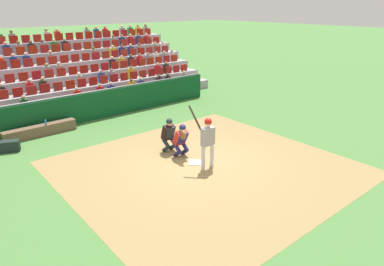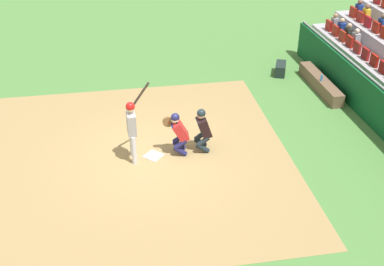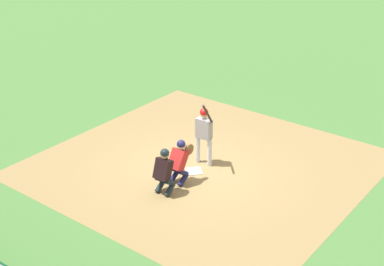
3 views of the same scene
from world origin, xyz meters
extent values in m
plane|color=#497D3B|center=(0.00, 0.00, 0.00)|extent=(160.00, 160.00, 0.00)
cube|color=#977C4C|center=(0.00, 0.50, 0.00)|extent=(8.99, 8.64, 0.01)
cube|color=white|center=(0.00, 0.00, 0.02)|extent=(0.62, 0.62, 0.02)
cylinder|color=silver|center=(-0.24, 0.54, 0.42)|extent=(0.13, 0.13, 0.83)
cylinder|color=silver|center=(0.16, 0.55, 0.42)|extent=(0.13, 0.13, 0.83)
cube|color=#979198|center=(-0.04, 0.55, 1.13)|extent=(0.46, 0.23, 0.59)
sphere|color=#D2AE81|center=(-0.04, 0.55, 1.57)|extent=(0.21, 0.21, 0.21)
sphere|color=red|center=(-0.04, 0.55, 1.63)|extent=(0.24, 0.24, 0.24)
cylinder|color=#979198|center=(0.01, 0.52, 1.41)|extent=(0.49, 0.13, 0.14)
cylinder|color=#979198|center=(0.19, 0.53, 1.41)|extent=(0.18, 0.14, 0.13)
cylinder|color=black|center=(0.27, 0.26, 1.77)|extent=(0.11, 0.55, 0.71)
sphere|color=black|center=(0.25, 0.50, 1.43)|extent=(0.06, 0.06, 0.06)
cylinder|color=#1F1F50|center=(-0.13, -0.73, 0.15)|extent=(0.17, 0.39, 0.34)
cylinder|color=#1F1F50|center=(-0.13, -0.73, 0.37)|extent=(0.17, 0.39, 0.33)
cylinder|color=#1F1F50|center=(0.19, -0.76, 0.15)|extent=(0.17, 0.39, 0.34)
cylinder|color=#1F1F50|center=(0.19, -0.76, 0.37)|extent=(0.17, 0.39, 0.33)
cube|color=red|center=(0.03, -0.76, 0.72)|extent=(0.45, 0.51, 0.60)
cube|color=#1F1F50|center=(0.04, -0.65, 0.72)|extent=(0.40, 0.29, 0.43)
sphere|color=beige|center=(0.04, -0.63, 1.07)|extent=(0.22, 0.22, 0.22)
cube|color=black|center=(0.04, -0.63, 1.07)|extent=(0.21, 0.14, 0.19)
sphere|color=#1F1F50|center=(0.04, -0.63, 1.13)|extent=(0.24, 0.24, 0.24)
cylinder|color=brown|center=(0.17, -0.46, 0.95)|extent=(0.09, 0.30, 0.30)
cylinder|color=red|center=(0.19, -0.63, 0.88)|extent=(0.13, 0.39, 0.22)
cylinder|color=#1C272D|center=(-0.10, -1.37, 0.15)|extent=(0.14, 0.38, 0.34)
cylinder|color=#1C272D|center=(-0.10, -1.37, 0.37)|extent=(0.14, 0.38, 0.33)
cylinder|color=#1C272D|center=(0.22, -1.37, 0.15)|extent=(0.14, 0.38, 0.34)
cylinder|color=#1C272D|center=(0.22, -1.37, 0.37)|extent=(0.14, 0.38, 0.33)
cube|color=black|center=(0.06, -1.44, 0.74)|extent=(0.42, 0.40, 0.60)
cube|color=#1C272D|center=(0.06, -1.31, 0.74)|extent=(0.38, 0.19, 0.45)
sphere|color=tan|center=(0.06, -1.35, 1.11)|extent=(0.22, 0.22, 0.22)
cube|color=black|center=(0.06, -1.35, 1.11)|extent=(0.20, 0.10, 0.20)
sphere|color=#1C272D|center=(0.06, -1.35, 1.17)|extent=(0.24, 0.24, 0.24)
cube|color=#0C4620|center=(0.00, -6.77, 0.65)|extent=(12.60, 0.24, 1.30)
cube|color=brown|center=(3.06, -6.22, 0.22)|extent=(2.92, 0.40, 0.44)
cylinder|color=#2D78C8|center=(2.84, -6.12, 0.55)|extent=(0.07, 0.07, 0.22)
cube|color=black|center=(4.57, -5.31, 0.21)|extent=(0.89, 0.65, 0.41)
cube|color=maroon|center=(2.88, -8.38, 0.72)|extent=(0.44, 0.10, 0.42)
cube|color=#99160D|center=(3.51, -8.38, 0.72)|extent=(0.44, 0.10, 0.42)
cube|color=maroon|center=(4.15, -8.38, 0.72)|extent=(0.44, 0.10, 0.42)
cube|color=maroon|center=(4.79, -8.38, 0.72)|extent=(0.44, 0.10, 0.42)
cube|color=maroon|center=(5.43, -8.38, 0.72)|extent=(0.44, 0.10, 0.42)
cube|color=gray|center=(5.43, -8.63, 0.77)|extent=(0.32, 0.22, 0.52)
sphere|color=beige|center=(5.43, -8.63, 1.13)|extent=(0.19, 0.19, 0.19)
cube|color=maroon|center=(6.07, -8.38, 0.72)|extent=(0.44, 0.10, 0.42)
cube|color=#292E27|center=(6.07, -8.63, 0.77)|extent=(0.32, 0.22, 0.52)
sphere|color=tan|center=(6.07, -8.63, 1.13)|extent=(0.19, 0.19, 0.19)
cube|color=maroon|center=(6.71, -8.38, 0.72)|extent=(0.44, 0.10, 0.42)
cube|color=navy|center=(6.71, -8.63, 0.77)|extent=(0.32, 0.22, 0.52)
sphere|color=#CAAB88|center=(6.71, -8.63, 1.13)|extent=(0.19, 0.19, 0.19)
cube|color=maroon|center=(7.35, -8.38, 0.72)|extent=(0.44, 0.10, 0.42)
cube|color=#93939B|center=(7.35, -8.63, 0.77)|extent=(0.32, 0.22, 0.52)
sphere|color=#A87C57|center=(7.35, -8.63, 1.13)|extent=(0.19, 0.19, 0.19)
cube|color=maroon|center=(4.79, -9.38, 1.23)|extent=(0.44, 0.10, 0.42)
cube|color=maroon|center=(5.43, -9.38, 1.23)|extent=(0.44, 0.10, 0.42)
cube|color=#1B3E96|center=(5.43, -9.63, 1.28)|extent=(0.32, 0.22, 0.52)
sphere|color=brown|center=(5.43, -9.63, 1.64)|extent=(0.19, 0.19, 0.19)
cube|color=maroon|center=(6.07, -9.38, 1.23)|extent=(0.44, 0.10, 0.42)
cube|color=maroon|center=(6.71, -9.38, 1.23)|extent=(0.44, 0.10, 0.42)
cube|color=gold|center=(6.71, -9.63, 1.28)|extent=(0.32, 0.22, 0.52)
sphere|color=brown|center=(6.71, -9.63, 1.64)|extent=(0.19, 0.19, 0.19)
cube|color=maroon|center=(7.35, -9.38, 1.23)|extent=(0.44, 0.10, 0.42)
cube|color=navy|center=(7.35, -9.63, 1.28)|extent=(0.32, 0.22, 0.52)
sphere|color=brown|center=(7.35, -9.63, 1.64)|extent=(0.19, 0.19, 0.19)
camera|label=1|loc=(7.28, 8.14, 5.16)|focal=32.70mm
camera|label=2|loc=(-11.76, 1.25, 7.75)|focal=47.75mm
camera|label=3|loc=(8.08, -11.17, 7.73)|focal=52.09mm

